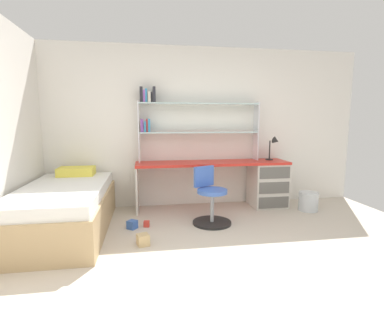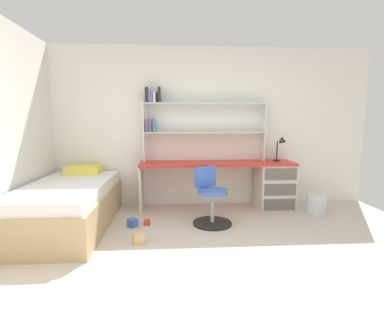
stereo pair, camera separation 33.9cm
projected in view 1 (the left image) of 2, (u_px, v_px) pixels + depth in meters
name	position (u px, v px, depth m)	size (l,w,h in m)	color
ground_plane	(238.00, 283.00, 2.51)	(5.59, 5.89, 0.02)	beige
room_shell	(107.00, 130.00, 3.31)	(5.59, 5.89, 2.53)	white
desk	(252.00, 180.00, 4.69)	(2.38, 0.53, 0.74)	red
bookshelf_hutch	(185.00, 118.00, 4.53)	(1.90, 0.22, 1.14)	silver
desk_lamp	(274.00, 145.00, 4.70)	(0.20, 0.17, 0.38)	black
swivel_chair	(211.00, 202.00, 3.92)	(0.52, 0.52, 0.76)	black
bed_platform	(65.00, 209.00, 3.61)	(1.01, 1.96, 0.70)	tan
waste_bin	(308.00, 201.00, 4.50)	(0.29, 0.29, 0.29)	silver
toy_block_red_0	(147.00, 224.00, 3.82)	(0.07, 0.07, 0.07)	red
toy_block_blue_1	(132.00, 225.00, 3.74)	(0.11, 0.11, 0.11)	#3860B7
toy_block_natural_2	(143.00, 240.00, 3.24)	(0.12, 0.12, 0.12)	tan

